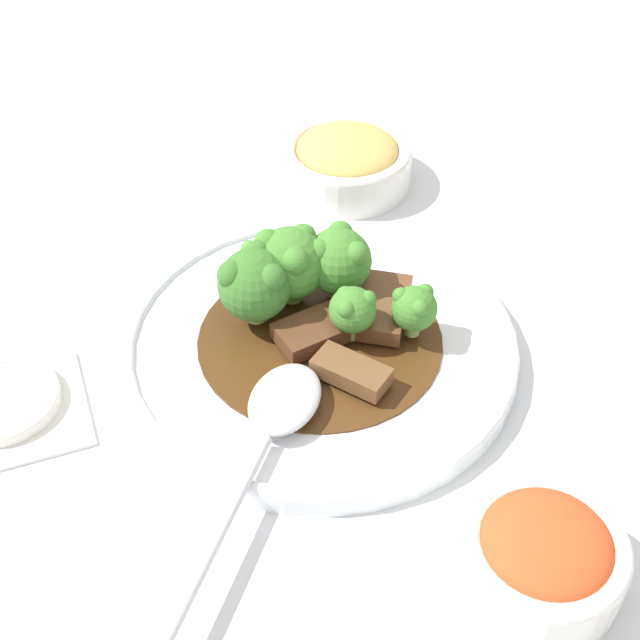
# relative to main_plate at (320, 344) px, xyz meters

# --- Properties ---
(ground_plane) EXTENTS (4.00, 4.00, 0.00)m
(ground_plane) POSITION_rel_main_plate_xyz_m (0.00, 0.00, -0.01)
(ground_plane) COLOR silver
(main_plate) EXTENTS (0.29, 0.29, 0.02)m
(main_plate) POSITION_rel_main_plate_xyz_m (0.00, 0.00, 0.00)
(main_plate) COLOR white
(main_plate) RESTS_ON ground_plane
(beef_strip_0) EXTENTS (0.05, 0.07, 0.01)m
(beef_strip_0) POSITION_rel_main_plate_xyz_m (-0.00, -0.00, 0.02)
(beef_strip_0) COLOR #56331E
(beef_strip_0) RESTS_ON main_plate
(beef_strip_1) EXTENTS (0.08, 0.06, 0.01)m
(beef_strip_1) POSITION_rel_main_plate_xyz_m (-0.01, 0.05, 0.02)
(beef_strip_1) COLOR brown
(beef_strip_1) RESTS_ON main_plate
(beef_strip_2) EXTENTS (0.06, 0.05, 0.01)m
(beef_strip_2) POSITION_rel_main_plate_xyz_m (0.05, 0.01, 0.02)
(beef_strip_2) COLOR brown
(beef_strip_2) RESTS_ON main_plate
(broccoli_floret_0) EXTENTS (0.03, 0.03, 0.04)m
(broccoli_floret_0) POSITION_rel_main_plate_xyz_m (0.01, 0.07, 0.03)
(broccoli_floret_0) COLOR #8EB756
(broccoli_floret_0) RESTS_ON main_plate
(broccoli_floret_1) EXTENTS (0.05, 0.05, 0.06)m
(broccoli_floret_1) POSITION_rel_main_plate_xyz_m (-0.03, -0.04, 0.04)
(broccoli_floret_1) COLOR #8EB756
(broccoli_floret_1) RESTS_ON main_plate
(broccoli_floret_2) EXTENTS (0.03, 0.03, 0.04)m
(broccoli_floret_2) POSITION_rel_main_plate_xyz_m (0.01, 0.02, 0.04)
(broccoli_floret_2) COLOR #8EB756
(broccoli_floret_2) RESTS_ON main_plate
(broccoli_floret_3) EXTENTS (0.05, 0.05, 0.06)m
(broccoli_floret_3) POSITION_rel_main_plate_xyz_m (-0.05, -0.01, 0.04)
(broccoli_floret_3) COLOR #8EB756
(broccoli_floret_3) RESTS_ON main_plate
(broccoli_floret_4) EXTENTS (0.05, 0.05, 0.06)m
(broccoli_floret_4) POSITION_rel_main_plate_xyz_m (-0.04, 0.02, 0.04)
(broccoli_floret_4) COLOR #8EB756
(broccoli_floret_4) RESTS_ON main_plate
(broccoli_floret_5) EXTENTS (0.03, 0.03, 0.04)m
(broccoli_floret_5) POSITION_rel_main_plate_xyz_m (-0.06, -0.03, 0.04)
(broccoli_floret_5) COLOR #8EB756
(broccoli_floret_5) RESTS_ON main_plate
(serving_spoon) EXTENTS (0.20, 0.14, 0.01)m
(serving_spoon) POSITION_rel_main_plate_xyz_m (0.08, -0.05, 0.02)
(serving_spoon) COLOR silver
(serving_spoon) RESTS_ON main_plate
(side_bowl_kimchi) EXTENTS (0.09, 0.09, 0.05)m
(side_bowl_kimchi) POSITION_rel_main_plate_xyz_m (0.21, 0.08, 0.02)
(side_bowl_kimchi) COLOR white
(side_bowl_kimchi) RESTS_ON ground_plane
(side_bowl_appetizer) EXTENTS (0.12, 0.12, 0.05)m
(side_bowl_appetizer) POSITION_rel_main_plate_xyz_m (-0.21, 0.08, 0.01)
(side_bowl_appetizer) COLOR white
(side_bowl_appetizer) RESTS_ON ground_plane
(sauce_dish) EXTENTS (0.08, 0.08, 0.01)m
(sauce_dish) POSITION_rel_main_plate_xyz_m (0.00, -0.22, -0.00)
(sauce_dish) COLOR white
(sauce_dish) RESTS_ON ground_plane
(paper_napkin) EXTENTS (0.10, 0.10, 0.01)m
(paper_napkin) POSITION_rel_main_plate_xyz_m (0.01, -0.21, -0.01)
(paper_napkin) COLOR silver
(paper_napkin) RESTS_ON ground_plane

